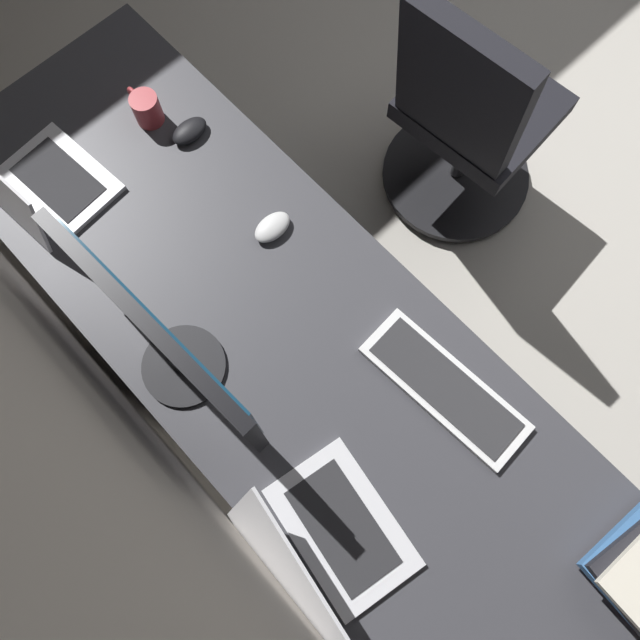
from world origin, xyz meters
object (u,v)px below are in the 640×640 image
at_px(laptop_leftmost, 320,544).
at_px(coffee_mug, 146,108).
at_px(drawer_pedestal, 227,319).
at_px(keyboard_main, 445,388).
at_px(laptop_left, 37,186).
at_px(monitor_primary, 162,339).
at_px(mouse_main, 190,131).
at_px(mouse_spare, 272,227).
at_px(office_chair, 467,123).

height_order(laptop_leftmost, coffee_mug, laptop_leftmost).
height_order(drawer_pedestal, keyboard_main, keyboard_main).
xyz_separation_m(drawer_pedestal, laptop_left, (0.45, 0.16, 0.43)).
distance_m(monitor_primary, coffee_mug, 0.73).
bearing_deg(laptop_left, mouse_main, -106.92).
bearing_deg(drawer_pedestal, keyboard_main, -160.05).
xyz_separation_m(laptop_leftmost, mouse_main, (0.99, -0.46, -0.03)).
bearing_deg(laptop_leftmost, drawer_pedestal, -19.12).
distance_m(laptop_leftmost, coffee_mug, 1.18).
height_order(mouse_main, mouse_spare, same).
bearing_deg(drawer_pedestal, mouse_spare, -97.58).
distance_m(laptop_left, office_chair, 1.29).
distance_m(drawer_pedestal, laptop_leftmost, 0.82).
distance_m(laptop_left, keyboard_main, 1.13).
bearing_deg(laptop_left, drawer_pedestal, -160.05).
relative_size(keyboard_main, coffee_mug, 3.74).
relative_size(laptop_left, coffee_mug, 2.69).
relative_size(drawer_pedestal, office_chair, 0.72).
bearing_deg(coffee_mug, office_chair, -122.61).
height_order(keyboard_main, mouse_main, mouse_main).
xyz_separation_m(mouse_main, office_chair, (-0.40, -0.75, -0.29)).
relative_size(mouse_spare, coffee_mug, 0.91).
xyz_separation_m(laptop_leftmost, keyboard_main, (0.05, -0.45, -0.04)).
relative_size(keyboard_main, mouse_spare, 4.12).
height_order(keyboard_main, coffee_mug, coffee_mug).
relative_size(monitor_primary, coffee_mug, 5.05).
xyz_separation_m(drawer_pedestal, office_chair, (-0.06, -0.98, 0.11)).
relative_size(laptop_left, mouse_main, 2.96).
height_order(mouse_main, office_chair, office_chair).
height_order(keyboard_main, mouse_spare, mouse_spare).
bearing_deg(coffee_mug, keyboard_main, -177.83).
distance_m(drawer_pedestal, office_chair, 0.99).
xyz_separation_m(laptop_leftmost, laptop_left, (1.11, -0.06, 0.00)).
height_order(laptop_leftmost, mouse_spare, laptop_leftmost).
height_order(drawer_pedestal, monitor_primary, monitor_primary).
height_order(monitor_primary, mouse_main, monitor_primary).
bearing_deg(office_chair, laptop_left, 65.74).
bearing_deg(coffee_mug, laptop_left, 89.29).
bearing_deg(monitor_primary, drawer_pedestal, -51.97).
relative_size(coffee_mug, office_chair, 0.12).
bearing_deg(laptop_leftmost, mouse_main, -24.69).
bearing_deg(office_chair, laptop_leftmost, 116.24).
bearing_deg(monitor_primary, coffee_mug, -31.83).
relative_size(drawer_pedestal, coffee_mug, 6.08).
relative_size(laptop_leftmost, mouse_main, 3.58).
xyz_separation_m(mouse_spare, office_chair, (-0.04, -0.78, -0.29)).
bearing_deg(laptop_leftmost, keyboard_main, -83.63).
height_order(drawer_pedestal, office_chair, office_chair).
bearing_deg(mouse_main, monitor_primary, 139.09).
distance_m(monitor_primary, mouse_spare, 0.46).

